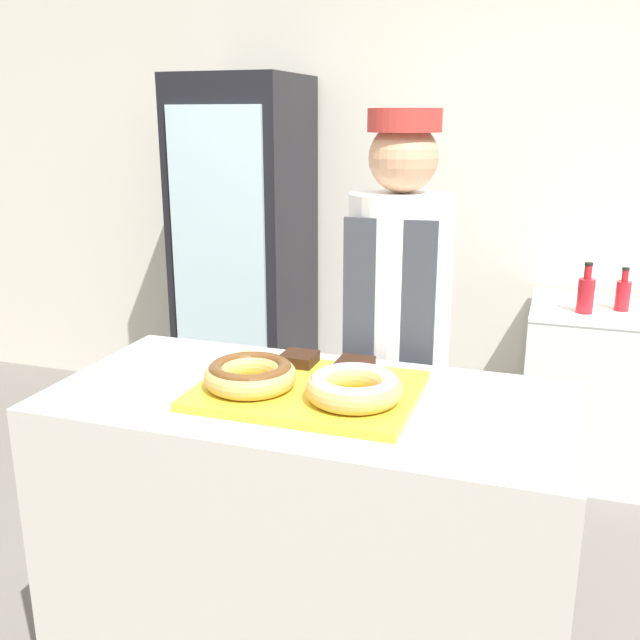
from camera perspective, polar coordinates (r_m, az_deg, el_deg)
The scene contains 11 objects.
wall_back at distance 3.85m, azimuth 9.85°, elevation 11.19°, with size 8.00×0.06×2.70m.
display_counter at distance 2.13m, azimuth -0.90°, elevation -17.85°, with size 1.38×0.67×0.94m.
serving_tray at distance 1.90m, azimuth -0.96°, elevation -5.66°, with size 0.57×0.44×0.02m.
donut_chocolate_glaze at distance 1.89m, azimuth -5.61°, elevation -4.31°, with size 0.25×0.25×0.07m.
donut_light_glaze at distance 1.80m, azimuth 2.74°, elevation -5.33°, with size 0.25×0.25×0.07m.
brownie_back_left at distance 2.06m, azimuth -1.70°, elevation -3.11°, with size 0.10×0.10×0.03m.
brownie_back_right at distance 2.01m, azimuth 2.81°, elevation -3.61°, with size 0.10×0.10×0.03m.
baker_person at distance 2.41m, azimuth 6.18°, elevation -2.43°, with size 0.34×0.34×1.68m.
beverage_fridge at distance 3.83m, azimuth -5.98°, elevation 4.95°, with size 0.60×0.65×1.86m.
bottle_red at distance 3.48m, azimuth 23.07°, elevation 1.92°, with size 0.06×0.06×0.20m.
bottle_red_b at distance 3.38m, azimuth 20.49°, elevation 1.99°, with size 0.07×0.07×0.23m.
Camera 1 is at (0.59, -1.67, 1.66)m, focal length 40.00 mm.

